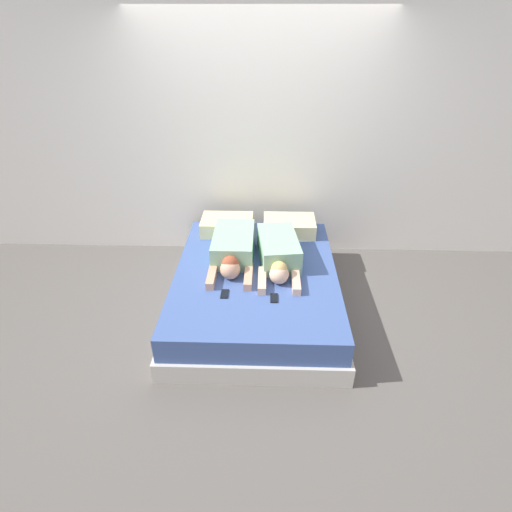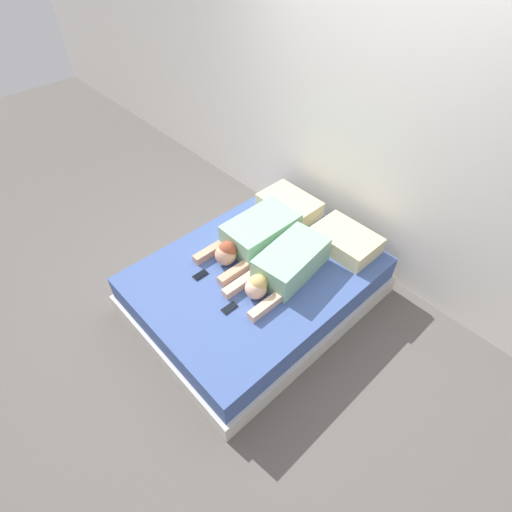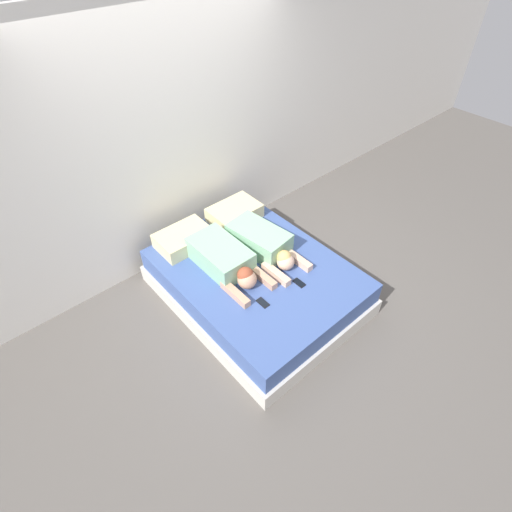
% 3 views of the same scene
% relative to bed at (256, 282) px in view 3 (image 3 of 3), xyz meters
% --- Properties ---
extents(ground_plane, '(12.00, 12.00, 0.00)m').
position_rel_bed_xyz_m(ground_plane, '(0.00, 0.00, -0.20)').
color(ground_plane, '#5B5651').
extents(wall_back, '(12.00, 0.06, 2.60)m').
position_rel_bed_xyz_m(wall_back, '(0.00, 1.13, 1.10)').
color(wall_back, white).
rests_on(wall_back, ground_plane).
extents(bed, '(1.53, 1.97, 0.41)m').
position_rel_bed_xyz_m(bed, '(0.00, 0.00, 0.00)').
color(bed, beige).
rests_on(bed, ground_plane).
extents(pillow_head_left, '(0.54, 0.38, 0.16)m').
position_rel_bed_xyz_m(pillow_head_left, '(-0.33, 0.74, 0.29)').
color(pillow_head_left, beige).
rests_on(pillow_head_left, bed).
extents(pillow_head_right, '(0.54, 0.38, 0.16)m').
position_rel_bed_xyz_m(pillow_head_right, '(0.33, 0.74, 0.29)').
color(pillow_head_right, beige).
rests_on(pillow_head_right, bed).
extents(person_left, '(0.39, 0.92, 0.23)m').
position_rel_bed_xyz_m(person_left, '(-0.22, 0.19, 0.32)').
color(person_left, '#8CBF99').
rests_on(person_left, bed).
extents(person_right, '(0.42, 0.91, 0.24)m').
position_rel_bed_xyz_m(person_right, '(0.21, 0.12, 0.32)').
color(person_right, '#8CBF99').
rests_on(person_right, bed).
extents(cell_phone_left, '(0.06, 0.12, 0.01)m').
position_rel_bed_xyz_m(cell_phone_left, '(-0.25, -0.38, 0.22)').
color(cell_phone_left, black).
rests_on(cell_phone_left, bed).
extents(cell_phone_right, '(0.06, 0.12, 0.01)m').
position_rel_bed_xyz_m(cell_phone_right, '(0.16, -0.42, 0.22)').
color(cell_phone_right, black).
rests_on(cell_phone_right, bed).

